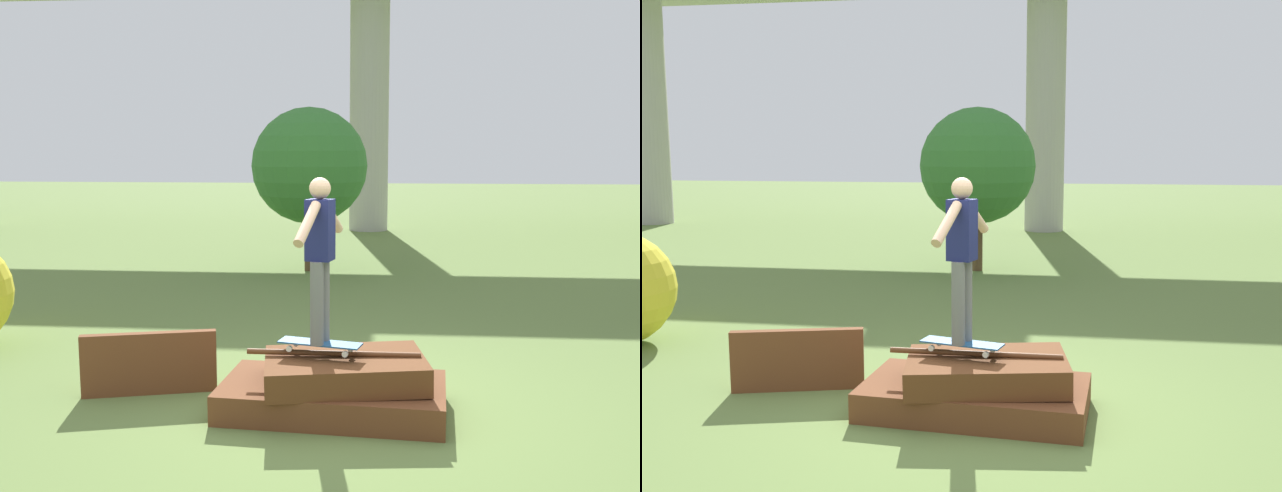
% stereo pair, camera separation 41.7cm
% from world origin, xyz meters
% --- Properties ---
extents(ground_plane, '(80.00, 80.00, 0.00)m').
position_xyz_m(ground_plane, '(0.00, 0.00, 0.00)').
color(ground_plane, olive).
extents(scrap_pile, '(2.10, 1.25, 0.57)m').
position_xyz_m(scrap_pile, '(0.04, -0.01, 0.23)').
color(scrap_pile, brown).
rests_on(scrap_pile, ground_plane).
extents(scrap_plank_loose, '(1.27, 0.44, 0.61)m').
position_xyz_m(scrap_plank_loose, '(-1.82, 0.30, 0.31)').
color(scrap_plank_loose, brown).
rests_on(scrap_plank_loose, ground_plane).
extents(skateboard, '(0.78, 0.38, 0.09)m').
position_xyz_m(skateboard, '(-0.12, -0.04, 0.65)').
color(skateboard, '#23517F').
rests_on(skateboard, scrap_pile).
extents(skater, '(0.36, 1.13, 1.47)m').
position_xyz_m(skater, '(-0.12, -0.04, 1.50)').
color(skater, slate).
rests_on(skater, skateboard).
extents(highway_overpass, '(44.00, 3.50, 7.49)m').
position_xyz_m(highway_overpass, '(0.00, 14.23, 6.39)').
color(highway_overpass, '#A8A59E').
rests_on(highway_overpass, ground_plane).
extents(tree_behind_left, '(2.21, 2.21, 3.14)m').
position_xyz_m(tree_behind_left, '(-0.98, 7.37, 2.03)').
color(tree_behind_left, '#4C3823').
rests_on(tree_behind_left, ground_plane).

